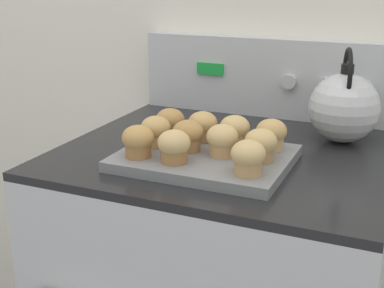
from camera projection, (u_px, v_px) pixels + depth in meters
The scene contains 15 objects.
wall_back at pixel (277, 13), 1.44m from camera, with size 8.00×0.05×2.40m.
control_panel at pixel (269, 77), 1.45m from camera, with size 0.71×0.07×0.21m.
muffin_pan at pixel (205, 158), 1.11m from camera, with size 0.35×0.27×0.02m.
muffin_r0_c0 at pixel (138, 141), 1.08m from camera, with size 0.07×0.07×0.07m.
muffin_r0_c1 at pixel (174, 146), 1.05m from camera, with size 0.07×0.07×0.07m.
muffin_r0_c3 at pixel (248, 157), 0.98m from camera, with size 0.07×0.07×0.07m.
muffin_r1_c0 at pixel (156, 131), 1.14m from camera, with size 0.07×0.07×0.07m.
muffin_r1_c1 at pixel (188, 135), 1.11m from camera, with size 0.07×0.07×0.07m.
muffin_r1_c2 at pixel (222, 140), 1.08m from camera, with size 0.07×0.07×0.07m.
muffin_r1_c3 at pixel (261, 145), 1.05m from camera, with size 0.07×0.07×0.07m.
muffin_r2_c0 at pixel (170, 123), 1.21m from camera, with size 0.07×0.07×0.07m.
muffin_r2_c1 at pixel (203, 126), 1.18m from camera, with size 0.07×0.07×0.07m.
muffin_r2_c2 at pixel (235, 130), 1.15m from camera, with size 0.07×0.07×0.07m.
muffin_r2_c3 at pixel (271, 134), 1.12m from camera, with size 0.07×0.07×0.07m.
tea_kettle at pixel (344, 106), 1.23m from camera, with size 0.16×0.20×0.22m.
Camera 1 is at (0.38, -0.74, 1.31)m, focal length 50.00 mm.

